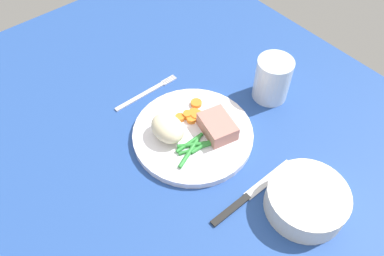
% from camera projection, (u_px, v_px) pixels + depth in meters
% --- Properties ---
extents(dining_table, '(1.20, 0.90, 0.02)m').
position_uv_depth(dining_table, '(199.00, 135.00, 0.81)').
color(dining_table, '#234793').
rests_on(dining_table, ground).
extents(dinner_plate, '(0.25, 0.25, 0.02)m').
position_uv_depth(dinner_plate, '(192.00, 133.00, 0.79)').
color(dinner_plate, white).
rests_on(dinner_plate, dining_table).
extents(meat_portion, '(0.09, 0.07, 0.03)m').
position_uv_depth(meat_portion, '(217.00, 126.00, 0.77)').
color(meat_portion, '#B2756B').
rests_on(meat_portion, dinner_plate).
extents(mashed_potatoes, '(0.08, 0.06, 0.05)m').
position_uv_depth(mashed_potatoes, '(168.00, 128.00, 0.76)').
color(mashed_potatoes, beige).
rests_on(mashed_potatoes, dinner_plate).
extents(carrot_slices, '(0.05, 0.08, 0.01)m').
position_uv_depth(carrot_slices, '(192.00, 114.00, 0.81)').
color(carrot_slices, orange).
rests_on(carrot_slices, dinner_plate).
extents(green_beans, '(0.05, 0.10, 0.01)m').
position_uv_depth(green_beans, '(195.00, 147.00, 0.76)').
color(green_beans, '#2D8C38').
rests_on(green_beans, dinner_plate).
extents(fork, '(0.01, 0.17, 0.00)m').
position_uv_depth(fork, '(146.00, 93.00, 0.88)').
color(fork, silver).
rests_on(fork, dining_table).
extents(knife, '(0.02, 0.21, 0.01)m').
position_uv_depth(knife, '(251.00, 194.00, 0.71)').
color(knife, black).
rests_on(knife, dining_table).
extents(water_glass, '(0.08, 0.08, 0.10)m').
position_uv_depth(water_glass, '(272.00, 81.00, 0.84)').
color(water_glass, silver).
rests_on(water_glass, dining_table).
extents(salad_bowl, '(0.15, 0.15, 0.05)m').
position_uv_depth(salad_bowl, '(307.00, 199.00, 0.68)').
color(salad_bowl, silver).
rests_on(salad_bowl, dining_table).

